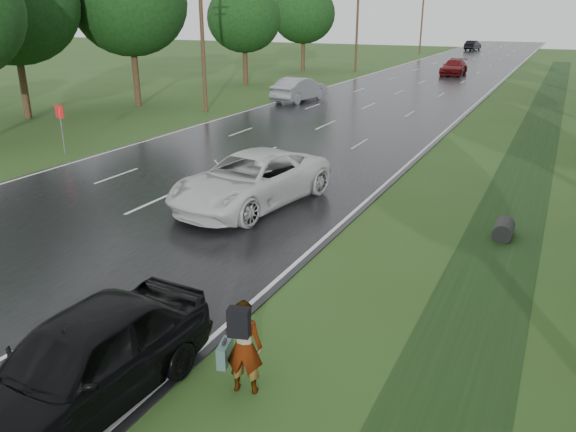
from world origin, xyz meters
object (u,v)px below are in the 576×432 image
Objects in this scene: road_sign at (60,119)px; dark_sedan at (82,362)px; white_pickup at (251,180)px; pedestrian at (243,345)px; silver_sedan at (300,89)px.

road_sign is 0.45× the size of dark_sedan.
pedestrian is at bearing -52.08° from white_pickup.
road_sign is at bearing 140.67° from dark_sedan.
silver_sedan is at bearing 112.08° from dark_sedan.
road_sign is 1.27× the size of pedestrian.
road_sign is at bearing 176.16° from white_pickup.
pedestrian is 34.51m from silver_sedan.
silver_sedan is (-11.47, 33.24, 0.02)m from dark_sedan.
dark_sedan is at bearing -42.37° from road_sign.
road_sign reaches higher than pedestrian.
white_pickup is at bearing 118.54° from silver_sedan.
road_sign is at bearing 88.91° from silver_sedan.
dark_sedan is at bearing -66.24° from white_pickup.
white_pickup is at bearing -76.42° from pedestrian.
road_sign is at bearing -50.16° from pedestrian.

